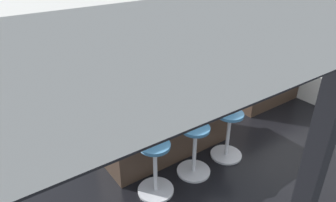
{
  "coord_description": "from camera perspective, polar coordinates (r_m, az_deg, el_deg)",
  "views": [
    {
      "loc": [
        2.35,
        3.02,
        2.73
      ],
      "look_at": [
        0.22,
        0.05,
        0.81
      ],
      "focal_mm": 33.05,
      "sensor_mm": 36.0,
      "label": 1
    }
  ],
  "objects": [
    {
      "name": "ground_plane",
      "position": [
        4.7,
        1.89,
        -7.81
      ],
      "size": [
        7.39,
        7.39,
        0.0
      ],
      "primitive_type": "plane",
      "color": "black"
    },
    {
      "name": "interior_partition_left",
      "position": [
        6.16,
        24.19,
        12.34
      ],
      "size": [
        0.15,
        5.36,
        2.68
      ],
      "color": "beige",
      "rests_on": "ground_plane"
    },
    {
      "name": "sink_cabinet",
      "position": [
        6.23,
        19.65,
        4.63
      ],
      "size": [
        2.05,
        0.6,
        1.17
      ],
      "color": "#38281E",
      "rests_on": "ground_plane"
    },
    {
      "name": "oven_range",
      "position": [
        7.03,
        10.64,
        8.2
      ],
      "size": [
        0.6,
        0.61,
        0.86
      ],
      "color": "#38383D",
      "rests_on": "ground_plane"
    },
    {
      "name": "kitchen_island",
      "position": [
        4.35,
        -0.75,
        -3.35
      ],
      "size": [
        1.9,
        1.0,
        0.96
      ],
      "color": "#38281E",
      "rests_on": "ground_plane"
    },
    {
      "name": "stool_by_window",
      "position": [
        4.34,
        10.99,
        -6.41
      ],
      "size": [
        0.44,
        0.44,
        0.7
      ],
      "color": "#B7B7BC",
      "rests_on": "ground_plane"
    },
    {
      "name": "stool_middle",
      "position": [
        4.0,
        4.9,
        -9.32
      ],
      "size": [
        0.44,
        0.44,
        0.7
      ],
      "color": "#B7B7BC",
      "rests_on": "ground_plane"
    },
    {
      "name": "stool_near_camera",
      "position": [
        3.71,
        -2.36,
        -12.58
      ],
      "size": [
        0.44,
        0.44,
        0.7
      ],
      "color": "#B7B7BC",
      "rests_on": "ground_plane"
    },
    {
      "name": "cutting_board",
      "position": [
        4.08,
        -1.67,
        2.07
      ],
      "size": [
        0.36,
        0.24,
        0.02
      ],
      "primitive_type": "cube",
      "color": "olive",
      "rests_on": "kitchen_island"
    },
    {
      "name": "apple_yellow",
      "position": [
        4.01,
        -2.67,
        2.47
      ],
      "size": [
        0.09,
        0.09,
        0.09
      ],
      "primitive_type": "sphere",
      "color": "gold",
      "rests_on": "cutting_board"
    },
    {
      "name": "apple_green",
      "position": [
        4.12,
        -1.25,
        3.11
      ],
      "size": [
        0.07,
        0.07,
        0.07
      ],
      "primitive_type": "sphere",
      "color": "#609E2D",
      "rests_on": "cutting_board"
    },
    {
      "name": "water_bottle",
      "position": [
        3.89,
        -3.68,
        2.53
      ],
      "size": [
        0.06,
        0.06,
        0.31
      ],
      "color": "silver",
      "rests_on": "kitchen_island"
    },
    {
      "name": "fruit_bowl",
      "position": [
        4.5,
        5.14,
        4.95
      ],
      "size": [
        0.24,
        0.24,
        0.07
      ],
      "color": "silver",
      "rests_on": "kitchen_island"
    }
  ]
}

